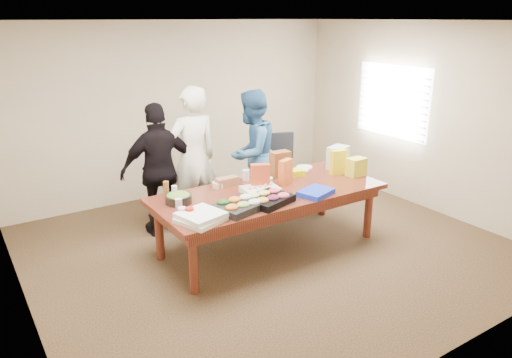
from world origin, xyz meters
TOP-DOWN VIEW (x-y plane):
  - floor at (0.00, 0.00)m, footprint 5.50×5.00m
  - ceiling at (0.00, 0.00)m, footprint 5.50×5.00m
  - wall_back at (0.00, 2.50)m, footprint 5.50×0.04m
  - wall_front at (0.00, -2.50)m, footprint 5.50×0.04m
  - wall_left at (-2.75, 0.00)m, footprint 0.04×5.00m
  - wall_right at (2.75, 0.00)m, footprint 0.04×5.00m
  - window_panel at (2.72, 0.60)m, footprint 0.03×1.40m
  - window_blinds at (2.68, 0.60)m, footprint 0.04×1.36m
  - conference_table at (0.00, 0.00)m, footprint 2.80×1.20m
  - office_chair at (0.92, 0.90)m, footprint 0.70×0.70m
  - person_center at (-0.47, 1.10)m, footprint 0.71×0.47m
  - person_right at (0.43, 1.07)m, footprint 1.09×1.00m
  - person_left at (-0.92, 1.14)m, footprint 1.06×0.52m
  - veggie_tray at (-0.62, -0.32)m, footprint 0.60×0.52m
  - fruit_tray at (-0.24, -0.33)m, footprint 0.60×0.53m
  - sheet_cake at (-0.14, -0.01)m, footprint 0.47×0.38m
  - salad_bowl at (-1.08, 0.22)m, footprint 0.34×0.34m
  - chip_bag_blue at (0.38, -0.42)m, footprint 0.47×0.40m
  - chip_bag_red at (-0.08, 0.08)m, footprint 0.24×0.17m
  - chip_bag_yellow at (1.14, 0.04)m, footprint 0.23×0.12m
  - chip_bag_orange at (0.32, 0.11)m, footprint 0.22×0.15m
  - mayo_jar at (-0.02, 0.50)m, footprint 0.11×0.11m
  - mustard_bottle at (0.35, 0.48)m, footprint 0.08×0.08m
  - dressing_bottle at (-1.13, 0.45)m, footprint 0.07×0.07m
  - ranch_bottle at (-1.10, 0.28)m, footprint 0.07×0.07m
  - banana_bunch at (0.64, 0.30)m, footprint 0.24×0.17m
  - bread_loaf at (-0.34, 0.42)m, footprint 0.28×0.13m
  - kraft_bag at (0.43, 0.38)m, footprint 0.27×0.16m
  - red_cup at (-1.17, -0.25)m, footprint 0.11×0.11m
  - clear_cup_a at (-1.23, -0.20)m, footprint 0.09×0.09m
  - clear_cup_b at (-1.14, 0.09)m, footprint 0.09×0.09m
  - pizza_box_lower at (-1.12, -0.38)m, footprint 0.52×0.52m
  - pizza_box_upper at (-1.11, -0.37)m, footprint 0.49×0.49m
  - plate_a at (0.81, 0.43)m, footprint 0.24×0.24m
  - plate_b at (0.95, 0.51)m, footprint 0.27×0.27m
  - dip_bowl_a at (0.15, 0.27)m, footprint 0.16×0.16m
  - dip_bowl_b at (-0.45, 0.44)m, footprint 0.20×0.20m
  - grocery_bag_white at (1.30, 0.22)m, footprint 0.34×0.29m
  - grocery_bag_yellow at (1.29, -0.14)m, footprint 0.24×0.17m

SIDE VIEW (x-z plane):
  - floor at x=0.00m, z-range -0.02..0.00m
  - conference_table at x=0.00m, z-range 0.00..0.75m
  - office_chair at x=0.92m, z-range 0.00..1.08m
  - plate_a at x=0.81m, z-range 0.75..0.76m
  - plate_b at x=0.95m, z-range 0.75..0.76m
  - pizza_box_lower at x=-1.12m, z-range 0.75..0.80m
  - chip_bag_blue at x=0.38m, z-range 0.75..0.81m
  - dip_bowl_a at x=0.15m, z-range 0.75..0.81m
  - dip_bowl_b at x=-0.45m, z-range 0.75..0.81m
  - banana_bunch at x=0.64m, z-range 0.75..0.82m
  - sheet_cake at x=-0.14m, z-range 0.75..0.82m
  - fruit_tray at x=-0.24m, z-range 0.75..0.83m
  - veggie_tray at x=-0.62m, z-range 0.75..0.83m
  - salad_bowl at x=-1.08m, z-range 0.75..0.85m
  - clear_cup_b at x=-1.14m, z-range 0.75..0.86m
  - bread_loaf at x=-0.34m, z-range 0.75..0.86m
  - clear_cup_a at x=-1.23m, z-range 0.75..0.87m
  - red_cup at x=-1.17m, z-range 0.75..0.87m
  - mayo_jar at x=-0.02m, z-range 0.75..0.88m
  - pizza_box_upper at x=-1.11m, z-range 0.80..0.84m
  - mustard_bottle at x=0.35m, z-range 0.75..0.93m
  - ranch_bottle at x=-1.10m, z-range 0.75..0.94m
  - dressing_bottle at x=-1.13m, z-range 0.75..0.95m
  - person_left at x=-0.92m, z-range 0.00..1.74m
  - grocery_bag_yellow at x=1.29m, z-range 0.75..0.99m
  - person_right at x=0.43m, z-range 0.00..1.80m
  - chip_bag_orange at x=0.32m, z-range 0.75..1.06m
  - grocery_bag_white at x=1.30m, z-range 0.75..1.06m
  - chip_bag_red at x=-0.08m, z-range 0.75..1.08m
  - chip_bag_yellow at x=1.14m, z-range 0.75..1.08m
  - kraft_bag at x=0.43m, z-range 0.75..1.09m
  - person_center at x=-0.47m, z-range 0.00..1.92m
  - wall_back at x=0.00m, z-range 0.00..2.70m
  - wall_front at x=0.00m, z-range 0.00..2.70m
  - wall_left at x=-2.75m, z-range 0.00..2.70m
  - wall_right at x=2.75m, z-range 0.00..2.70m
  - window_panel at x=2.72m, z-range 0.95..2.05m
  - window_blinds at x=2.68m, z-range 1.00..2.00m
  - ceiling at x=0.00m, z-range 2.70..2.72m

